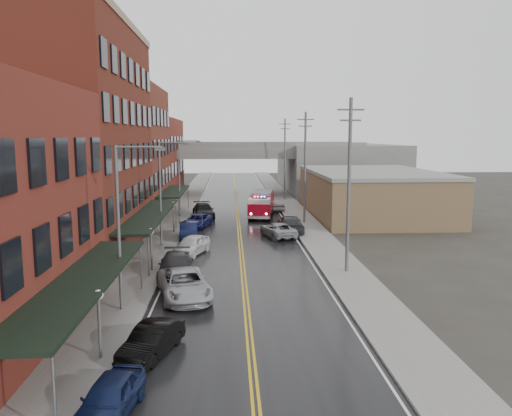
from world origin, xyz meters
name	(u,v)px	position (x,y,z in m)	size (l,w,h in m)	color
ground	(253,380)	(0.00, 0.00, 0.00)	(220.00, 220.00, 0.00)	#2D2B26
road	(239,233)	(0.00, 30.00, 0.01)	(11.00, 160.00, 0.02)	black
sidewalk_left	(165,233)	(-7.30, 30.00, 0.07)	(3.00, 160.00, 0.15)	slate
sidewalk_right	(313,231)	(7.30, 30.00, 0.07)	(3.00, 160.00, 0.15)	slate
curb_left	(182,233)	(-5.65, 30.00, 0.07)	(0.30, 160.00, 0.15)	gray
curb_right	(296,231)	(5.65, 30.00, 0.07)	(0.30, 160.00, 0.15)	gray
brick_building_b	(76,142)	(-13.30, 23.00, 9.00)	(9.00, 20.00, 18.00)	#592117
brick_building_c	(123,153)	(-13.30, 40.50, 7.50)	(9.00, 15.00, 15.00)	maroon
brick_building_far	(148,159)	(-13.30, 58.00, 6.00)	(9.00, 20.00, 12.00)	maroon
tan_building	(371,195)	(16.00, 40.00, 2.50)	(14.00, 22.00, 5.00)	brown
right_far_block	(336,167)	(18.00, 70.00, 4.00)	(18.00, 30.00, 8.00)	slate
awning_0	(85,280)	(-7.49, 4.00, 2.99)	(2.60, 16.00, 3.09)	black
awning_1	(151,215)	(-7.49, 23.00, 2.99)	(2.60, 18.00, 3.09)	black
awning_2	(174,191)	(-7.49, 40.50, 2.99)	(2.60, 13.00, 3.09)	black
globe_lamp_0	(99,309)	(-6.40, 2.00, 2.31)	(0.44, 0.44, 3.12)	#59595B
globe_lamp_1	(151,240)	(-6.40, 16.00, 2.31)	(0.44, 0.44, 3.12)	#59595B
globe_lamp_2	(173,210)	(-6.40, 30.00, 2.31)	(0.44, 0.44, 3.12)	#59595B
street_lamp_0	(123,218)	(-6.55, 8.00, 5.19)	(2.64, 0.22, 9.00)	#59595B
street_lamp_1	(163,187)	(-6.55, 24.00, 5.19)	(2.64, 0.22, 9.00)	#59595B
street_lamp_2	(181,173)	(-6.55, 40.00, 5.19)	(2.64, 0.22, 9.00)	#59595B
utility_pole_0	(349,183)	(7.20, 15.00, 6.31)	(1.80, 0.24, 12.00)	#59595B
utility_pole_1	(305,166)	(7.20, 35.00, 6.31)	(1.80, 0.24, 12.00)	#59595B
utility_pole_2	(285,158)	(7.20, 55.00, 6.31)	(1.80, 0.24, 12.00)	#59595B
overpass	(235,158)	(0.00, 62.00, 5.99)	(40.00, 10.00, 7.50)	slate
fire_truck	(261,203)	(2.81, 39.77, 1.58)	(4.09, 8.25, 2.91)	#B6081E
parked_car_left_0	(109,398)	(-5.00, -2.34, 0.68)	(1.60, 3.98, 1.36)	#121D44
parked_car_left_1	(152,340)	(-4.31, 2.43, 0.68)	(1.43, 4.10, 1.35)	black
parked_car_left_2	(184,284)	(-3.60, 10.20, 0.82)	(2.72, 5.89, 1.64)	#A7A9AF
parked_car_left_3	(175,266)	(-4.60, 14.66, 0.78)	(2.20, 5.40, 1.57)	#262628
parked_car_left_4	(192,245)	(-4.00, 21.20, 0.77)	(1.81, 4.51, 1.54)	silver
parked_car_left_5	(189,231)	(-4.74, 27.20, 0.76)	(1.61, 4.60, 1.52)	black
parked_car_left_6	(197,221)	(-4.34, 33.20, 0.68)	(2.25, 4.87, 1.35)	#161853
parked_car_left_7	(203,211)	(-3.99, 39.20, 0.84)	(2.34, 5.77, 1.67)	black
parked_car_right_0	(278,230)	(3.60, 27.69, 0.70)	(2.31, 5.01, 1.39)	#9A9DA2
parked_car_right_1	(290,224)	(5.00, 29.80, 0.84)	(2.35, 5.78, 1.68)	#2A2A2D
parked_car_right_2	(275,204)	(4.90, 44.66, 0.81)	(1.91, 4.75, 1.62)	#BABABA
parked_car_right_3	(263,198)	(3.73, 50.61, 0.84)	(1.77, 5.07, 1.67)	black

